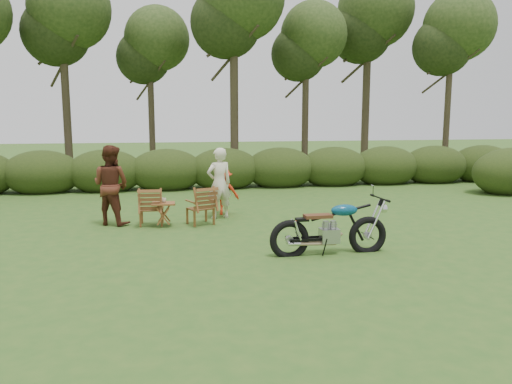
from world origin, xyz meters
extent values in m
plane|color=#2B521B|center=(0.00, 0.00, 0.00)|extent=(80.00, 80.00, 0.00)
cylinder|color=#3B3020|center=(-5.50, 11.10, 3.60)|extent=(0.28, 0.28, 7.20)
sphere|color=#213714|center=(-5.50, 11.10, 5.84)|extent=(2.88, 2.88, 2.88)
cylinder|color=#3B3020|center=(-2.50, 12.20, 3.15)|extent=(0.24, 0.24, 6.30)
sphere|color=#213714|center=(-2.50, 12.20, 5.11)|extent=(2.52, 2.52, 2.52)
cylinder|color=#3B3020|center=(0.50, 10.00, 3.83)|extent=(0.30, 0.30, 7.65)
sphere|color=#213714|center=(0.50, 10.00, 6.21)|extent=(3.06, 3.06, 3.06)
cylinder|color=#3B3020|center=(3.50, 11.10, 3.24)|extent=(0.26, 0.26, 6.48)
sphere|color=#213714|center=(3.50, 11.10, 5.26)|extent=(2.59, 2.59, 2.59)
cylinder|color=#3B3020|center=(6.50, 12.20, 3.96)|extent=(0.32, 0.32, 7.92)
sphere|color=#213714|center=(6.50, 12.20, 6.42)|extent=(3.17, 3.17, 3.17)
cylinder|color=#3B3020|center=(9.00, 10.00, 3.42)|extent=(0.24, 0.24, 6.84)
sphere|color=#213714|center=(9.00, 10.00, 5.55)|extent=(2.74, 2.74, 2.74)
ellipsoid|color=#213212|center=(-6.00, 9.00, 0.63)|extent=(2.52, 1.68, 1.51)
ellipsoid|color=#213212|center=(-4.00, 9.00, 0.63)|extent=(2.52, 1.68, 1.51)
ellipsoid|color=#213212|center=(-2.00, 9.00, 0.63)|extent=(2.52, 1.68, 1.51)
ellipsoid|color=#213212|center=(0.00, 9.00, 0.63)|extent=(2.52, 1.68, 1.51)
ellipsoid|color=#213212|center=(2.00, 9.00, 0.63)|extent=(2.52, 1.68, 1.51)
ellipsoid|color=#213212|center=(4.00, 9.00, 0.63)|extent=(2.52, 1.68, 1.51)
ellipsoid|color=#213212|center=(6.00, 9.00, 0.63)|extent=(2.52, 1.68, 1.51)
ellipsoid|color=#213212|center=(8.00, 9.00, 0.63)|extent=(2.52, 1.68, 1.51)
ellipsoid|color=#213212|center=(10.00, 9.00, 0.63)|extent=(2.52, 1.68, 1.51)
imported|color=beige|center=(-2.12, 3.08, 0.60)|extent=(0.17, 0.17, 0.11)
imported|color=beige|center=(-0.77, 3.76, 0.00)|extent=(0.73, 0.58, 1.73)
imported|color=#502417|center=(-3.29, 3.53, 0.00)|extent=(1.12, 1.05, 1.84)
imported|color=red|center=(-0.61, 4.22, 0.00)|extent=(0.78, 0.47, 1.18)
camera|label=1|loc=(-2.10, -8.21, 2.49)|focal=35.00mm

